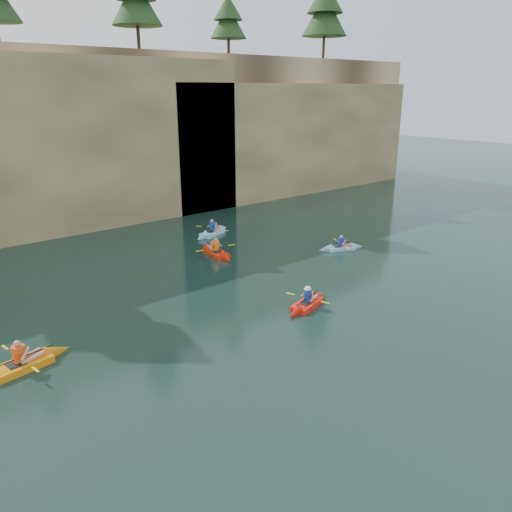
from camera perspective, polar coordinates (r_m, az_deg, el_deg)
ground at (r=16.49m, az=3.49°, el=-14.60°), size 160.00×160.00×0.00m
cliff at (r=41.30m, az=-26.36°, el=12.54°), size 70.00×16.00×12.00m
cliff_slab_center at (r=34.79m, az=-20.09°, el=12.02°), size 24.00×2.40×11.40m
cliff_slab_east at (r=45.53m, az=5.00°, el=13.36°), size 26.00×2.40×9.84m
sea_cave_east at (r=38.07m, az=-7.72°, el=8.18°), size 5.00×1.00×4.50m
main_kayaker at (r=21.87m, az=5.87°, el=-5.42°), size 3.15×2.04×1.14m
kayaker_orange at (r=18.95m, az=-25.30°, el=-11.21°), size 3.63×2.61×1.35m
kayaker_ltblue_near at (r=29.77m, az=9.67°, el=0.96°), size 2.83×2.04×1.10m
kayaker_red_far at (r=28.53m, az=-4.59°, el=0.43°), size 2.48×3.52×1.27m
kayaker_ltblue_mid at (r=32.53m, az=-5.02°, el=2.71°), size 3.42×2.37×1.29m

